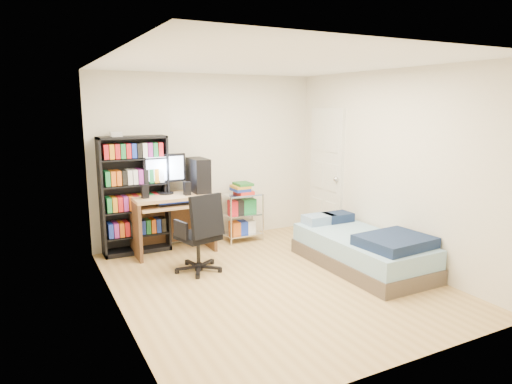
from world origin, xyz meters
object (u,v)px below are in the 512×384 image
media_shelf (135,194)px  computer_desk (178,199)px  office_chair (200,247)px  bed (363,249)px

media_shelf → computer_desk: 0.60m
computer_desk → office_chair: (-0.05, -0.97, -0.42)m
office_chair → bed: bearing=-36.4°
media_shelf → office_chair: bearing=-65.0°
office_chair → bed: office_chair is taller
computer_desk → bed: 2.62m
media_shelf → bed: media_shelf is taller
media_shelf → bed: size_ratio=0.90×
media_shelf → office_chair: 1.35m
media_shelf → computer_desk: (0.58, -0.16, -0.10)m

